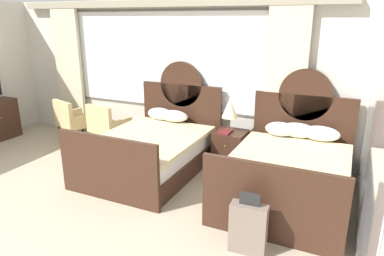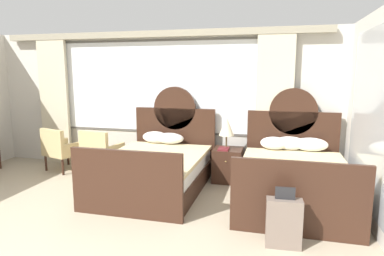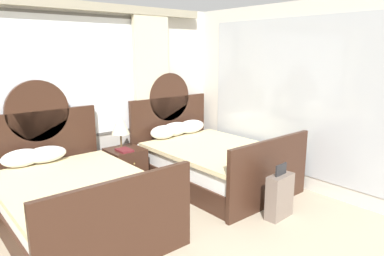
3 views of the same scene
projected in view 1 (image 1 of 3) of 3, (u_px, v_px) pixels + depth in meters
wall_back_window at (165, 71)px, 6.50m from camera, size 6.93×0.22×2.70m
wall_right_mirror at (380, 140)px, 3.05m from camera, size 0.08×4.81×2.70m
bed_near_window at (153, 149)px, 5.65m from camera, size 1.56×2.24×1.65m
bed_near_mirror at (289, 172)px, 4.79m from camera, size 1.56×2.24×1.65m
nightstand_between_beds at (230, 148)px, 5.83m from camera, size 0.50×0.52×0.59m
table_lamp_on_nightstand at (230, 108)px, 5.67m from camera, size 0.27×0.27×0.56m
book_on_nightstand at (225, 132)px, 5.68m from camera, size 0.18×0.26×0.03m
armchair_by_window_left at (107, 124)px, 6.59m from camera, size 0.71×0.71×0.85m
armchair_by_window_centre at (73, 119)px, 6.94m from camera, size 0.77×0.77×0.85m
suitcase_on_floor at (248, 228)px, 3.64m from camera, size 0.40×0.19×0.69m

